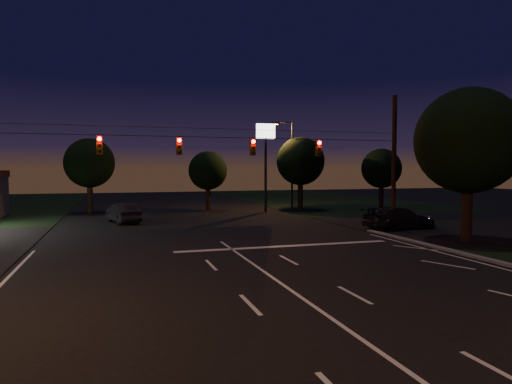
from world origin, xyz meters
name	(u,v)px	position (x,y,z in m)	size (l,w,h in m)	color
ground	(333,319)	(0.00, 0.00, 0.00)	(140.00, 140.00, 0.00)	black
cross_street_right	(478,225)	(20.00, 16.00, 0.00)	(20.00, 16.00, 0.02)	black
stop_bar	(286,246)	(3.00, 11.50, 0.01)	(12.00, 0.50, 0.01)	silver
utility_pole_right	(393,231)	(12.00, 15.00, 0.00)	(0.30, 0.30, 9.00)	black
signal_span	(217,146)	(0.00, 14.96, 5.50)	(24.00, 0.40, 1.56)	black
pole_sign_right	(266,147)	(8.00, 30.00, 6.24)	(1.80, 0.30, 8.40)	black
street_light_right_far	(290,158)	(11.24, 32.00, 5.24)	(2.20, 0.35, 9.00)	black
tree_right_near	(467,142)	(13.53, 10.17, 5.68)	(6.00, 6.00, 8.76)	black
tree_far_b	(90,164)	(-7.98, 34.13, 4.61)	(4.60, 4.60, 6.98)	black
tree_far_c	(208,171)	(3.02, 33.10, 3.90)	(3.80, 3.80, 5.86)	black
tree_far_d	(300,162)	(12.02, 31.13, 4.83)	(4.80, 4.80, 7.30)	black
tree_far_e	(381,169)	(20.02, 29.11, 4.11)	(4.00, 4.00, 6.18)	black
car_oncoming_a	(131,211)	(-4.53, 27.93, 0.67)	(1.57, 3.91, 1.33)	black
car_oncoming_b	(123,213)	(-5.19, 25.11, 0.74)	(1.57, 4.50, 1.48)	black
car_cross	(399,218)	(12.91, 15.61, 0.77)	(2.15, 5.28, 1.53)	black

